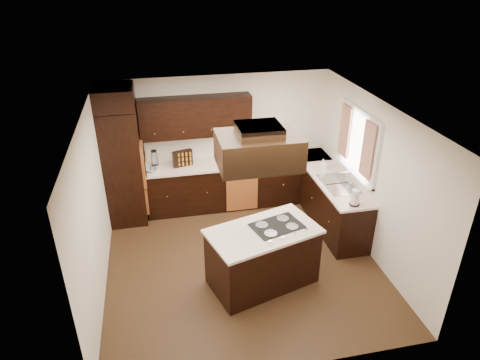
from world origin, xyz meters
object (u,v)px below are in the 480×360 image
Objects in this scene: range_hood at (259,150)px; spice_rack at (183,158)px; oven_column at (123,166)px; island at (263,258)px.

range_hood reaches higher than spice_rack.
range_hood is at bearing -50.26° from oven_column.
oven_column is at bearing 129.74° from range_hood.
island is 2.60m from spice_rack.
island is 1.42× the size of range_hood.
range_hood is at bearing 167.35° from island.
oven_column reaches higher than island.
island is at bearing -48.76° from oven_column.
range_hood is 2.72m from spice_rack.
spice_rack is at bearing 5.64° from oven_column.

